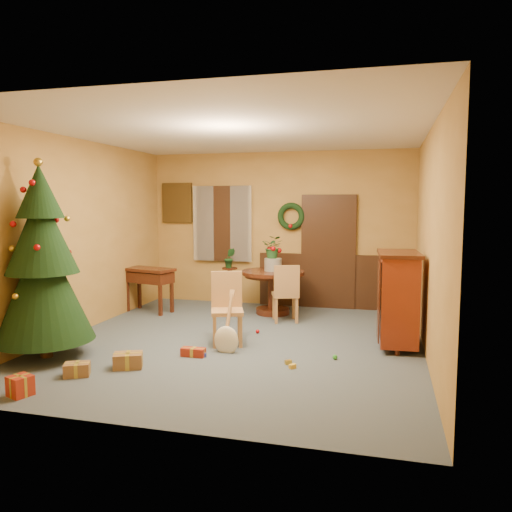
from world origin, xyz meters
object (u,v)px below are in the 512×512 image
(chair_near, at_px, (227,305))
(christmas_tree, at_px, (43,264))
(writing_desk, at_px, (149,279))
(sideboard, at_px, (398,296))
(dining_table, at_px, (273,284))

(chair_near, height_order, christmas_tree, christmas_tree)
(writing_desk, relative_size, sideboard, 0.75)
(chair_near, relative_size, sideboard, 0.77)
(christmas_tree, bearing_deg, writing_desk, 88.93)
(dining_table, bearing_deg, sideboard, -36.87)
(chair_near, height_order, sideboard, sideboard)
(christmas_tree, xyz_separation_m, sideboard, (4.30, 1.61, -0.49))
(dining_table, relative_size, christmas_tree, 0.44)
(christmas_tree, relative_size, sideboard, 1.93)
(dining_table, bearing_deg, chair_near, -95.95)
(chair_near, height_order, writing_desk, chair_near)
(dining_table, relative_size, sideboard, 0.86)
(christmas_tree, bearing_deg, chair_near, 30.55)
(dining_table, relative_size, writing_desk, 1.14)
(chair_near, xyz_separation_m, writing_desk, (-1.97, 1.56, 0.06))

